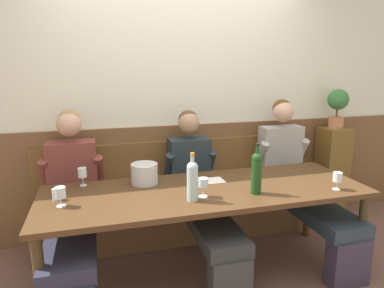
{
  "coord_description": "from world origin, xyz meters",
  "views": [
    {
      "loc": [
        -0.78,
        -2.25,
        1.69
      ],
      "look_at": [
        -0.03,
        0.45,
        1.03
      ],
      "focal_mm": 32.23,
      "sensor_mm": 36.0,
      "label": 1
    }
  ],
  "objects_px": {
    "dining_table": "(206,197)",
    "potted_plant": "(338,105)",
    "person_center_left_seat": "(298,178)",
    "wine_glass_near_bucket": "(203,183)",
    "wine_glass_by_bottle": "(337,178)",
    "wine_bottle_amber_mid": "(257,172)",
    "wine_glass_center_rear": "(60,193)",
    "wine_bottle_green_tall": "(192,180)",
    "person_center_right_seat": "(199,189)",
    "person_right_seat": "(72,200)",
    "wall_bench": "(185,209)",
    "wine_glass_mid_left": "(82,173)",
    "ice_bucket": "(144,174)",
    "water_tumbler_left": "(56,194)"
  },
  "relations": [
    {
      "from": "dining_table",
      "to": "wine_glass_by_bottle",
      "type": "distance_m",
      "value": 1.02
    },
    {
      "from": "dining_table",
      "to": "potted_plant",
      "type": "relative_size",
      "value": 5.98
    },
    {
      "from": "dining_table",
      "to": "wine_bottle_amber_mid",
      "type": "distance_m",
      "value": 0.45
    },
    {
      "from": "wine_bottle_green_tall",
      "to": "wine_glass_near_bucket",
      "type": "xyz_separation_m",
      "value": [
        0.09,
        0.04,
        -0.05
      ]
    },
    {
      "from": "wine_glass_center_rear",
      "to": "potted_plant",
      "type": "relative_size",
      "value": 0.33
    },
    {
      "from": "wine_glass_mid_left",
      "to": "person_right_seat",
      "type": "bearing_deg",
      "value": -173.64
    },
    {
      "from": "water_tumbler_left",
      "to": "wine_glass_center_rear",
      "type": "bearing_deg",
      "value": -71.99
    },
    {
      "from": "person_right_seat",
      "to": "potted_plant",
      "type": "bearing_deg",
      "value": 8.27
    },
    {
      "from": "person_center_left_seat",
      "to": "wine_glass_near_bucket",
      "type": "distance_m",
      "value": 1.2
    },
    {
      "from": "wine_bottle_green_tall",
      "to": "potted_plant",
      "type": "bearing_deg",
      "value": 25.99
    },
    {
      "from": "person_right_seat",
      "to": "water_tumbler_left",
      "type": "xyz_separation_m",
      "value": [
        -0.08,
        -0.25,
        0.15
      ]
    },
    {
      "from": "person_center_left_seat",
      "to": "ice_bucket",
      "type": "relative_size",
      "value": 6.24
    },
    {
      "from": "wall_bench",
      "to": "wine_bottle_amber_mid",
      "type": "bearing_deg",
      "value": -69.44
    },
    {
      "from": "wine_bottle_green_tall",
      "to": "wine_glass_center_rear",
      "type": "height_order",
      "value": "wine_bottle_green_tall"
    },
    {
      "from": "person_center_right_seat",
      "to": "potted_plant",
      "type": "relative_size",
      "value": 3.06
    },
    {
      "from": "person_right_seat",
      "to": "wine_glass_by_bottle",
      "type": "xyz_separation_m",
      "value": [
        1.98,
        -0.61,
        0.2
      ]
    },
    {
      "from": "ice_bucket",
      "to": "wine_glass_center_rear",
      "type": "xyz_separation_m",
      "value": [
        -0.61,
        -0.31,
        0.01
      ]
    },
    {
      "from": "wine_glass_center_rear",
      "to": "wine_glass_mid_left",
      "type": "relative_size",
      "value": 0.94
    },
    {
      "from": "wine_glass_center_rear",
      "to": "wine_glass_mid_left",
      "type": "height_order",
      "value": "wine_glass_mid_left"
    },
    {
      "from": "wine_glass_mid_left",
      "to": "wine_bottle_green_tall",
      "type": "bearing_deg",
      "value": -34.78
    },
    {
      "from": "person_center_left_seat",
      "to": "wine_bottle_amber_mid",
      "type": "xyz_separation_m",
      "value": [
        -0.69,
        -0.5,
        0.27
      ]
    },
    {
      "from": "wine_bottle_amber_mid",
      "to": "dining_table",
      "type": "bearing_deg",
      "value": 150.22
    },
    {
      "from": "wall_bench",
      "to": "potted_plant",
      "type": "distance_m",
      "value": 1.96
    },
    {
      "from": "ice_bucket",
      "to": "wine_glass_by_bottle",
      "type": "distance_m",
      "value": 1.5
    },
    {
      "from": "wine_bottle_amber_mid",
      "to": "water_tumbler_left",
      "type": "distance_m",
      "value": 1.45
    },
    {
      "from": "ice_bucket",
      "to": "wall_bench",
      "type": "bearing_deg",
      "value": 44.0
    },
    {
      "from": "wine_glass_near_bucket",
      "to": "ice_bucket",
      "type": "bearing_deg",
      "value": 132.36
    },
    {
      "from": "ice_bucket",
      "to": "wine_glass_mid_left",
      "type": "relative_size",
      "value": 1.47
    },
    {
      "from": "dining_table",
      "to": "wine_glass_center_rear",
      "type": "xyz_separation_m",
      "value": [
        -1.05,
        -0.05,
        0.17
      ]
    },
    {
      "from": "dining_table",
      "to": "ice_bucket",
      "type": "distance_m",
      "value": 0.53
    },
    {
      "from": "wine_glass_near_bucket",
      "to": "wine_glass_center_rear",
      "type": "bearing_deg",
      "value": 174.43
    },
    {
      "from": "dining_table",
      "to": "ice_bucket",
      "type": "xyz_separation_m",
      "value": [
        -0.44,
        0.26,
        0.15
      ]
    },
    {
      "from": "person_right_seat",
      "to": "person_center_left_seat",
      "type": "height_order",
      "value": "person_center_left_seat"
    },
    {
      "from": "ice_bucket",
      "to": "wine_glass_near_bucket",
      "type": "height_order",
      "value": "ice_bucket"
    },
    {
      "from": "potted_plant",
      "to": "wine_glass_mid_left",
      "type": "bearing_deg",
      "value": -171.66
    },
    {
      "from": "person_center_right_seat",
      "to": "person_center_left_seat",
      "type": "height_order",
      "value": "person_center_left_seat"
    },
    {
      "from": "dining_table",
      "to": "wine_glass_near_bucket",
      "type": "bearing_deg",
      "value": -115.89
    },
    {
      "from": "wine_bottle_amber_mid",
      "to": "wine_glass_by_bottle",
      "type": "bearing_deg",
      "value": -8.41
    },
    {
      "from": "wine_glass_center_rear",
      "to": "water_tumbler_left",
      "type": "height_order",
      "value": "wine_glass_center_rear"
    },
    {
      "from": "person_center_left_seat",
      "to": "water_tumbler_left",
      "type": "xyz_separation_m",
      "value": [
        -2.11,
        -0.23,
        0.15
      ]
    },
    {
      "from": "dining_table",
      "to": "potted_plant",
      "type": "height_order",
      "value": "potted_plant"
    },
    {
      "from": "wine_glass_center_rear",
      "to": "wine_bottle_green_tall",
      "type": "bearing_deg",
      "value": -8.9
    },
    {
      "from": "person_center_right_seat",
      "to": "wine_bottle_green_tall",
      "type": "height_order",
      "value": "person_center_right_seat"
    },
    {
      "from": "wine_glass_center_rear",
      "to": "wine_glass_near_bucket",
      "type": "distance_m",
      "value": 0.99
    },
    {
      "from": "person_center_right_seat",
      "to": "wine_bottle_amber_mid",
      "type": "xyz_separation_m",
      "value": [
        0.29,
        -0.51,
        0.29
      ]
    },
    {
      "from": "person_center_right_seat",
      "to": "wine_bottle_green_tall",
      "type": "distance_m",
      "value": 0.62
    },
    {
      "from": "person_center_right_seat",
      "to": "wine_glass_center_rear",
      "type": "height_order",
      "value": "person_center_right_seat"
    },
    {
      "from": "dining_table",
      "to": "wine_bottle_amber_mid",
      "type": "xyz_separation_m",
      "value": [
        0.33,
        -0.19,
        0.24
      ]
    },
    {
      "from": "wine_glass_mid_left",
      "to": "wine_glass_center_rear",
      "type": "bearing_deg",
      "value": -108.83
    },
    {
      "from": "person_center_left_seat",
      "to": "potted_plant",
      "type": "xyz_separation_m",
      "value": [
        0.68,
        0.41,
        0.62
      ]
    }
  ]
}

